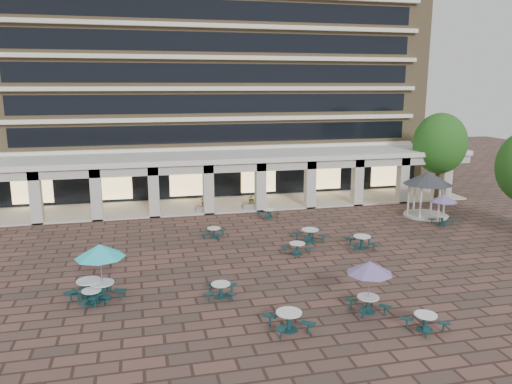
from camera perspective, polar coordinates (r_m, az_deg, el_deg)
ground at (r=28.65m, az=2.35°, el=-8.33°), size 120.00×120.00×0.00m
apartment_building at (r=51.87m, az=-5.41°, el=14.96°), size 40.00×15.50×25.20m
retail_arcade at (r=41.86m, az=-3.10°, el=2.49°), size 42.00×6.60×4.40m
picnic_table_1 at (r=24.45m, az=-4.04°, el=-11.00°), size 1.80×1.80×0.70m
picnic_table_2 at (r=21.40m, az=3.78°, el=-14.31°), size 2.00×2.00×0.82m
picnic_table_3 at (r=22.53m, az=18.78°, el=-13.75°), size 1.87×1.87×0.71m
picnic_table_4 at (r=24.62m, az=-17.39°, el=-6.68°), size 2.35×2.35×2.71m
picnic_table_5 at (r=24.93m, az=-18.25°, el=-11.18°), size 1.84×1.84×0.68m
picnic_table_6 at (r=22.85m, az=12.86°, el=-8.63°), size 2.07×2.07×2.39m
picnic_table_7 at (r=32.76m, az=6.19°, el=-4.81°), size 2.15×2.15×0.83m
picnic_table_8 at (r=25.64m, az=-18.55°, el=-10.26°), size 2.29×2.29×0.87m
picnic_table_9 at (r=30.31m, az=4.73°, el=-6.34°), size 1.94×1.94×0.71m
picnic_table_10 at (r=31.93m, az=12.02°, el=-5.50°), size 2.06×2.06×0.81m
picnic_table_11 at (r=38.49m, az=20.67°, el=-0.80°), size 1.95×1.95×2.25m
picnic_table_12 at (r=33.52m, az=-4.83°, el=-4.56°), size 1.84×1.84×0.67m
picnic_table_13 at (r=38.28m, az=1.46°, el=-2.39°), size 1.79×1.79×0.67m
gazebo at (r=40.51m, az=19.02°, el=0.95°), size 3.72×3.72×3.46m
tree_east_c at (r=46.48m, az=20.28°, el=5.22°), size 4.60×4.60×7.67m
planter_left at (r=40.17m, az=-5.86°, el=-1.52°), size 1.50×0.72×1.33m
planter_right at (r=40.83m, az=-0.50°, el=-1.27°), size 1.50×0.83×1.30m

